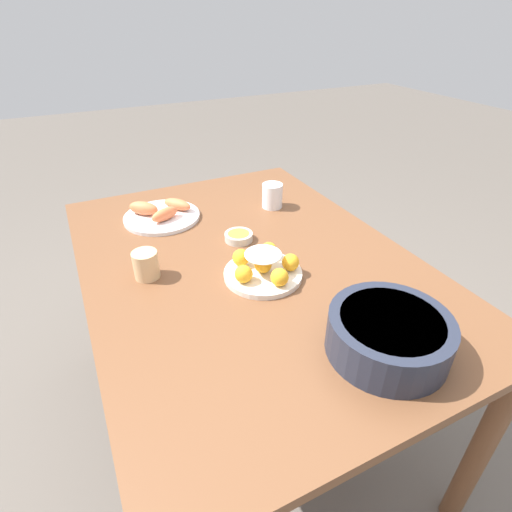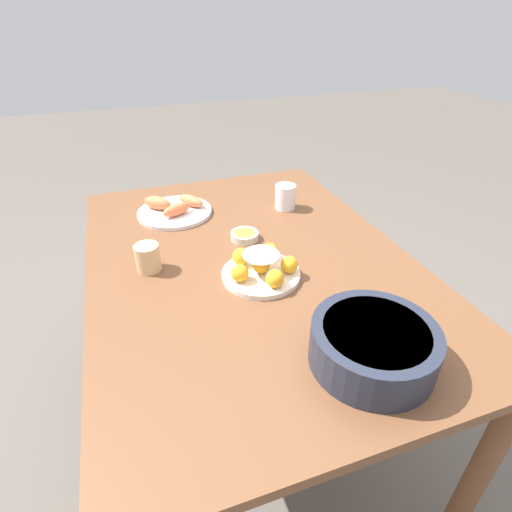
{
  "view_description": "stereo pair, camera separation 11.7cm",
  "coord_description": "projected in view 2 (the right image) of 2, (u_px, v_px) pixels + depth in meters",
  "views": [
    {
      "loc": [
        0.94,
        -0.43,
        1.42
      ],
      "look_at": [
        0.05,
        0.0,
        0.8
      ],
      "focal_mm": 28.0,
      "sensor_mm": 36.0,
      "label": 1
    },
    {
      "loc": [
        0.98,
        -0.32,
        1.42
      ],
      "look_at": [
        0.05,
        0.0,
        0.8
      ],
      "focal_mm": 28.0,
      "sensor_mm": 36.0,
      "label": 2
    }
  ],
  "objects": [
    {
      "name": "cup_far",
      "position": [
        285.0,
        197.0,
        1.51
      ],
      "size": [
        0.08,
        0.08,
        0.09
      ],
      "color": "white",
      "rests_on": "dining_table"
    },
    {
      "name": "ground_plane",
      "position": [
        252.0,
        414.0,
        1.63
      ],
      "size": [
        12.0,
        12.0,
        0.0
      ],
      "primitive_type": "plane",
      "color": "#5B544C"
    },
    {
      "name": "cake_plate",
      "position": [
        263.0,
        268.0,
        1.13
      ],
      "size": [
        0.23,
        0.23,
        0.08
      ],
      "color": "silver",
      "rests_on": "dining_table"
    },
    {
      "name": "cup_near",
      "position": [
        148.0,
        258.0,
        1.16
      ],
      "size": [
        0.07,
        0.07,
        0.08
      ],
      "color": "#DBB27F",
      "rests_on": "dining_table"
    },
    {
      "name": "serving_bowl",
      "position": [
        373.0,
        344.0,
        0.85
      ],
      "size": [
        0.27,
        0.27,
        0.09
      ],
      "color": "#232838",
      "rests_on": "dining_table"
    },
    {
      "name": "dining_table",
      "position": [
        250.0,
        284.0,
        1.28
      ],
      "size": [
        1.34,
        0.96,
        0.76
      ],
      "color": "brown",
      "rests_on": "ground_plane"
    },
    {
      "name": "seafood_platter",
      "position": [
        174.0,
        209.0,
        1.48
      ],
      "size": [
        0.27,
        0.27,
        0.06
      ],
      "color": "silver",
      "rests_on": "dining_table"
    },
    {
      "name": "sauce_bowl",
      "position": [
        245.0,
        236.0,
        1.32
      ],
      "size": [
        0.09,
        0.09,
        0.03
      ],
      "color": "beige",
      "rests_on": "dining_table"
    }
  ]
}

